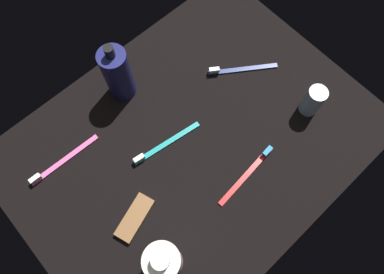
{
  "coord_description": "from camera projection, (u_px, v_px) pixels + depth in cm",
  "views": [
    {
      "loc": [
        -19.12,
        -20.98,
        78.95
      ],
      "look_at": [
        0.0,
        0.0,
        3.0
      ],
      "focal_mm": 32.99,
      "sensor_mm": 36.0,
      "label": 1
    }
  ],
  "objects": [
    {
      "name": "snack_bar_brown",
      "position": [
        135.0,
        218.0,
        0.77
      ],
      "size": [
        11.13,
        7.07,
        1.5
      ],
      "primitive_type": "cube",
      "rotation": [
        0.0,
        0.0,
        0.32
      ],
      "color": "brown",
      "rests_on": "ground_plane"
    },
    {
      "name": "deodorant_stick",
      "position": [
        313.0,
        101.0,
        0.83
      ],
      "size": [
        4.45,
        4.45,
        8.58
      ],
      "primitive_type": "cylinder",
      "color": "silver",
      "rests_on": "ground_plane"
    },
    {
      "name": "toothbrush_navy",
      "position": [
        239.0,
        69.0,
        0.9
      ],
      "size": [
        15.48,
        11.24,
        2.1
      ],
      "color": "navy",
      "rests_on": "ground_plane"
    },
    {
      "name": "toothbrush_teal",
      "position": [
        163.0,
        145.0,
        0.83
      ],
      "size": [
        17.98,
        3.85,
        2.1
      ],
      "color": "teal",
      "rests_on": "ground_plane"
    },
    {
      "name": "ground_plane",
      "position": [
        192.0,
        142.0,
        0.84
      ],
      "size": [
        84.0,
        64.0,
        1.2
      ],
      "primitive_type": "cube",
      "color": "black"
    },
    {
      "name": "toothbrush_pink",
      "position": [
        61.0,
        162.0,
        0.81
      ],
      "size": [
        18.03,
        1.86,
        2.1
      ],
      "color": "#E55999",
      "rests_on": "ground_plane"
    },
    {
      "name": "lotion_bottle",
      "position": [
        118.0,
        74.0,
        0.81
      ],
      "size": [
        6.5,
        6.5,
        17.98
      ],
      "color": "navy",
      "rests_on": "ground_plane"
    },
    {
      "name": "toothbrush_red",
      "position": [
        249.0,
        172.0,
        0.81
      ],
      "size": [
        18.04,
        2.73,
        2.1
      ],
      "color": "red",
      "rests_on": "ground_plane"
    },
    {
      "name": "bodywash_bottle",
      "position": [
        164.0,
        262.0,
        0.67
      ],
      "size": [
        6.82,
        6.82,
        17.61
      ],
      "color": "silver",
      "rests_on": "ground_plane"
    }
  ]
}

